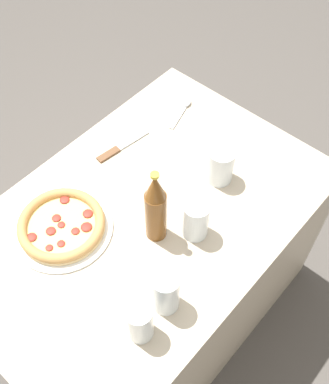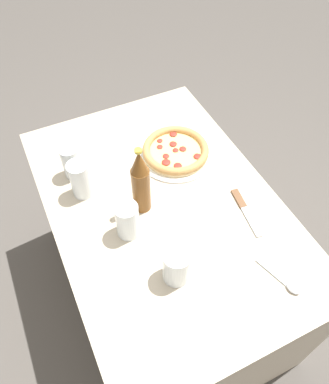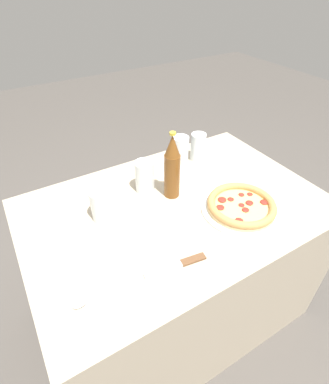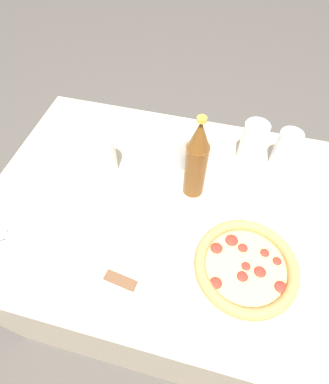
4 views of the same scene
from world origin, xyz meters
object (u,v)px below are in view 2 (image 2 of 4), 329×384
object	(u,v)px
pizza_pepperoni	(176,151)
beer_bottle	(141,182)
glass_iced_tea	(128,221)
spoon	(286,282)
glass_lemonade	(176,267)
knife	(245,210)
glass_water	(81,181)
glass_orange_juice	(72,162)

from	to	relation	value
pizza_pepperoni	beer_bottle	size ratio (longest dim) A/B	1.08
beer_bottle	pizza_pepperoni	bearing A→B (deg)	-51.10
glass_iced_tea	spoon	distance (m)	0.52
glass_iced_tea	beer_bottle	size ratio (longest dim) A/B	0.48
glass_iced_tea	spoon	bearing A→B (deg)	-136.16
spoon	glass_lemonade	bearing A→B (deg)	60.28
beer_bottle	knife	bearing A→B (deg)	-118.50
glass_water	beer_bottle	distance (m)	0.23
glass_water	beer_bottle	size ratio (longest dim) A/B	0.52
glass_lemonade	beer_bottle	distance (m)	0.30
glass_iced_tea	spoon	world-z (taller)	glass_iced_tea
glass_lemonade	spoon	distance (m)	0.33
glass_orange_juice	glass_water	world-z (taller)	glass_water
pizza_pepperoni	glass_water	world-z (taller)	glass_water
pizza_pepperoni	glass_iced_tea	size ratio (longest dim) A/B	2.24
glass_water	knife	size ratio (longest dim) A/B	0.69
pizza_pepperoni	spoon	world-z (taller)	pizza_pepperoni
glass_lemonade	beer_bottle	xyz separation A→B (m)	(0.29, -0.01, 0.08)
pizza_pepperoni	spoon	bearing A→B (deg)	-174.53
glass_orange_juice	glass_lemonade	world-z (taller)	glass_orange_juice
glass_orange_juice	knife	distance (m)	0.64
glass_lemonade	beer_bottle	size ratio (longest dim) A/B	0.45
spoon	glass_orange_juice	bearing A→B (deg)	32.51
glass_iced_tea	beer_bottle	xyz separation A→B (m)	(0.08, -0.08, 0.07)
glass_orange_juice	spoon	world-z (taller)	glass_orange_juice
pizza_pepperoni	glass_iced_tea	world-z (taller)	glass_iced_tea
glass_water	glass_lemonade	distance (m)	0.46
glass_orange_juice	spoon	bearing A→B (deg)	-147.49
pizza_pepperoni	glass_orange_juice	xyz separation A→B (m)	(0.07, 0.39, 0.04)
glass_water	glass_lemonade	bearing A→B (deg)	-160.39
glass_iced_tea	glass_lemonade	world-z (taller)	glass_iced_tea
glass_iced_tea	glass_lemonade	size ratio (longest dim) A/B	1.07
glass_orange_juice	beer_bottle	distance (m)	0.31
pizza_pepperoni	glass_water	bearing A→B (deg)	94.02
beer_bottle	knife	world-z (taller)	beer_bottle
glass_water	glass_lemonade	size ratio (longest dim) A/B	1.15
glass_orange_juice	knife	size ratio (longest dim) A/B	0.63
knife	spoon	world-z (taller)	spoon
glass_water	glass_lemonade	world-z (taller)	glass_water
knife	beer_bottle	bearing A→B (deg)	61.50
glass_lemonade	knife	world-z (taller)	glass_lemonade
glass_water	pizza_pepperoni	bearing A→B (deg)	-85.98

